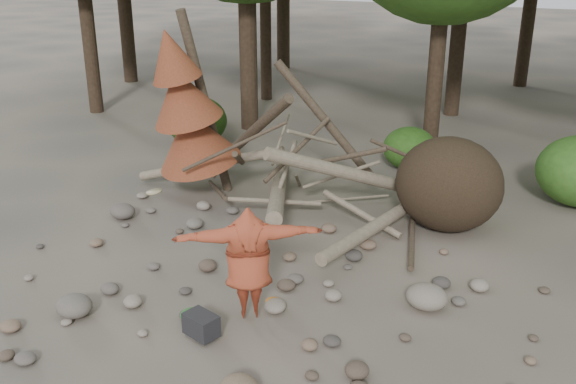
% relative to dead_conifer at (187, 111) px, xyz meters
% --- Properties ---
extents(ground, '(120.00, 120.00, 0.00)m').
position_rel_dead_conifer_xyz_m(ground, '(3.12, -3.37, -2.11)').
color(ground, '#514C44').
rests_on(ground, ground).
extents(deadfall_pile, '(8.55, 5.24, 3.30)m').
position_rel_dead_conifer_xyz_m(deadfall_pile, '(5.13, 0.87, -1.16)').
color(deadfall_pile, '#332619').
rests_on(deadfall_pile, ground).
extents(dead_conifer, '(2.06, 2.16, 4.35)m').
position_rel_dead_conifer_xyz_m(dead_conifer, '(0.00, 0.00, 0.00)').
color(dead_conifer, '#4C3F30').
rests_on(dead_conifer, ground).
extents(bush_left, '(1.80, 1.80, 1.44)m').
position_rel_dead_conifer_xyz_m(bush_left, '(-2.38, 3.83, -1.39)').
color(bush_left, '#254C14').
rests_on(bush_left, ground).
extents(bush_mid, '(1.40, 1.40, 1.12)m').
position_rel_dead_conifer_xyz_m(bush_mid, '(3.92, 4.43, -1.55)').
color(bush_mid, '#31601C').
rests_on(bush_mid, ground).
extents(frisbee_thrower, '(2.58, 1.78, 2.06)m').
position_rel_dead_conifer_xyz_m(frisbee_thrower, '(3.74, -3.92, -1.11)').
color(frisbee_thrower, '#A43F25').
rests_on(frisbee_thrower, ground).
extents(backpack, '(0.58, 0.47, 0.34)m').
position_rel_dead_conifer_xyz_m(backpack, '(3.35, -4.71, -1.94)').
color(backpack, black).
rests_on(backpack, ground).
extents(cloth_green, '(0.49, 0.41, 0.19)m').
position_rel_dead_conifer_xyz_m(cloth_green, '(3.04, -4.43, -2.02)').
color(cloth_green, '#296628').
rests_on(cloth_green, ground).
extents(cloth_orange, '(0.30, 0.25, 0.11)m').
position_rel_dead_conifer_xyz_m(cloth_orange, '(3.93, -3.44, -2.06)').
color(cloth_orange, '#B3641E').
rests_on(cloth_orange, ground).
extents(boulder_front_left, '(0.60, 0.54, 0.36)m').
position_rel_dead_conifer_xyz_m(boulder_front_left, '(1.18, -5.08, -1.93)').
color(boulder_front_left, '#686056').
rests_on(boulder_front_left, ground).
extents(boulder_mid_right, '(0.68, 0.61, 0.41)m').
position_rel_dead_conifer_xyz_m(boulder_mid_right, '(6.18, -2.36, -1.91)').
color(boulder_mid_right, gray).
rests_on(boulder_mid_right, ground).
extents(boulder_mid_left, '(0.56, 0.50, 0.34)m').
position_rel_dead_conifer_xyz_m(boulder_mid_left, '(-0.71, -1.61, -1.94)').
color(boulder_mid_left, '#5E564F').
rests_on(boulder_mid_left, ground).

